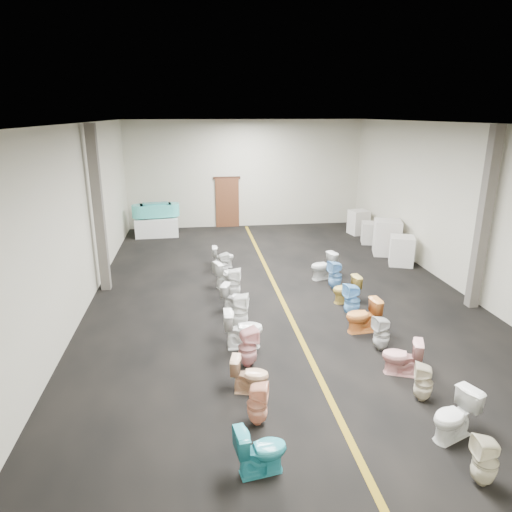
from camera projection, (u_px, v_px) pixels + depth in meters
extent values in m
plane|color=black|center=(279.00, 293.00, 12.53)|extent=(16.00, 16.00, 0.00)
plane|color=black|center=(281.00, 123.00, 11.19)|extent=(16.00, 16.00, 0.00)
plane|color=#BAB79F|center=(245.00, 174.00, 19.42)|extent=(10.00, 0.00, 10.00)
plane|color=#BAB79F|center=(436.00, 388.00, 4.30)|extent=(10.00, 0.00, 10.00)
plane|color=#BAB79F|center=(80.00, 219.00, 11.22)|extent=(0.00, 16.00, 16.00)
plane|color=#BAB79F|center=(459.00, 208.00, 12.50)|extent=(0.00, 16.00, 16.00)
cube|color=#7F6312|center=(279.00, 293.00, 12.53)|extent=(0.12, 15.60, 0.01)
cube|color=#562D19|center=(227.00, 203.00, 19.62)|extent=(1.00, 0.10, 2.10)
cube|color=#331C11|center=(227.00, 178.00, 19.31)|extent=(1.15, 0.08, 0.10)
cube|color=#59544C|center=(99.00, 210.00, 12.20)|extent=(0.25, 0.25, 4.50)
cube|color=#59544C|center=(484.00, 220.00, 11.05)|extent=(0.25, 0.25, 4.50)
cube|color=white|center=(157.00, 227.00, 18.29)|extent=(1.71, 0.90, 0.74)
cube|color=#47CCC3|center=(156.00, 210.00, 18.08)|extent=(1.29, 0.84, 0.50)
cylinder|color=#47CCC3|center=(140.00, 211.00, 17.92)|extent=(0.66, 0.66, 0.50)
cylinder|color=#47CCC3|center=(171.00, 209.00, 18.25)|extent=(0.66, 0.66, 0.50)
cube|color=teal|center=(156.00, 205.00, 18.02)|extent=(1.06, 0.61, 0.20)
cube|color=silver|center=(402.00, 251.00, 14.77)|extent=(0.95, 0.95, 0.95)
cube|color=silver|center=(387.00, 237.00, 15.85)|extent=(1.10, 1.10, 1.21)
cube|color=beige|center=(371.00, 233.00, 17.27)|extent=(0.87, 0.87, 0.80)
cube|color=silver|center=(359.00, 222.00, 18.57)|extent=(0.80, 0.80, 0.98)
imported|color=teal|center=(261.00, 450.00, 6.18)|extent=(0.77, 0.52, 0.73)
imported|color=#FCB28D|center=(257.00, 404.00, 7.16)|extent=(0.41, 0.40, 0.73)
imported|color=#E8B68B|center=(250.00, 375.00, 8.01)|extent=(0.73, 0.52, 0.68)
imported|color=#E5A2A2|center=(248.00, 348.00, 8.81)|extent=(0.45, 0.45, 0.81)
imported|color=white|center=(243.00, 329.00, 9.54)|extent=(0.82, 0.48, 0.83)
imported|color=white|center=(240.00, 312.00, 10.36)|extent=(0.46, 0.45, 0.84)
imported|color=white|center=(236.00, 298.00, 11.29)|extent=(0.79, 0.63, 0.71)
imported|color=white|center=(234.00, 283.00, 12.11)|extent=(0.44, 0.44, 0.82)
imported|color=white|center=(228.00, 274.00, 12.88)|extent=(0.87, 0.68, 0.78)
imported|color=silver|center=(223.00, 264.00, 13.78)|extent=(0.40, 0.40, 0.72)
imported|color=white|center=(223.00, 257.00, 14.56)|extent=(0.70, 0.41, 0.70)
imported|color=beige|center=(485.00, 461.00, 5.98)|extent=(0.36, 0.36, 0.73)
imported|color=white|center=(455.00, 416.00, 6.84)|extent=(0.86, 0.68, 0.77)
imported|color=beige|center=(423.00, 383.00, 7.76)|extent=(0.41, 0.41, 0.69)
imported|color=#F2AAA7|center=(402.00, 357.00, 8.55)|extent=(0.82, 0.65, 0.73)
imported|color=silver|center=(382.00, 334.00, 9.43)|extent=(0.38, 0.38, 0.74)
imported|color=#F09040|center=(363.00, 316.00, 10.22)|extent=(0.80, 0.50, 0.78)
imported|color=#71BAF4|center=(352.00, 300.00, 10.97)|extent=(0.44, 0.44, 0.85)
imported|color=gold|center=(346.00, 289.00, 11.82)|extent=(0.75, 0.48, 0.73)
imported|color=#74B3EE|center=(335.00, 275.00, 12.71)|extent=(0.45, 0.45, 0.83)
imported|color=silver|center=(323.00, 266.00, 13.52)|extent=(0.88, 0.66, 0.80)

